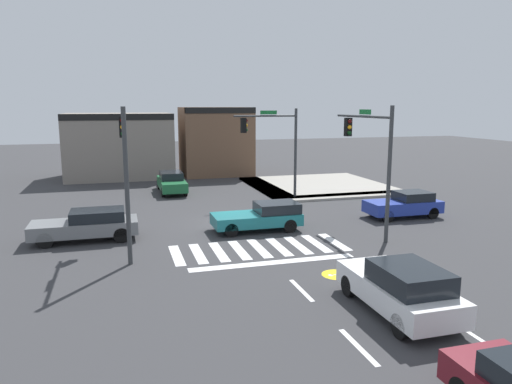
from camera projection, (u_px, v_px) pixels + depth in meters
ground_plane at (235, 224)px, 25.10m from camera, size 120.00×120.00×0.00m
crosswalk_near at (259, 248)px, 20.85m from camera, size 7.59×2.85×0.01m
lane_markings at (360, 309)px, 14.62m from camera, size 6.80×18.75×0.01m
bike_detector_marking at (337, 275)px, 17.60m from camera, size 1.15×1.15×0.01m
curb_corner_northeast at (314, 186)px, 36.31m from camera, size 10.00×10.60×0.15m
storefront_row at (156, 144)px, 41.83m from camera, size 15.75×6.46×5.98m
traffic_signal_southwest at (125, 152)px, 19.62m from camera, size 0.32×4.75×6.10m
traffic_signal_southeast at (370, 146)px, 22.81m from camera, size 0.32×5.39×6.14m
traffic_signal_northeast at (274, 138)px, 30.83m from camera, size 4.24×0.32×5.95m
car_gray at (88, 225)px, 21.97m from camera, size 4.72×1.85×1.41m
car_white at (400, 288)px, 14.17m from camera, size 1.89×4.44×1.60m
car_green at (172, 182)px, 34.14m from camera, size 1.72×4.70×1.46m
car_teal at (262, 216)px, 23.81m from camera, size 4.34×1.90×1.36m
car_blue at (405, 204)px, 26.56m from camera, size 4.11×1.80×1.42m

